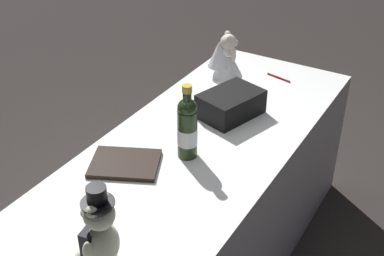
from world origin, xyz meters
The scene contains 7 objects.
reception_table centered at (0.00, 0.00, 0.36)m, with size 2.02×0.75×0.73m, color white.
teddy_bear_groom centered at (0.68, 0.08, 0.84)m, with size 0.15×0.14×0.29m.
teddy_bear_bride centered at (-0.68, -0.20, 0.83)m, with size 0.19×0.20×0.24m.
champagne_bottle centered at (0.05, 0.01, 0.86)m, with size 0.08×0.08×0.32m.
signing_pen centered at (-0.79, 0.06, 0.73)m, with size 0.04×0.15×0.01m.
gift_case_black centered at (-0.33, 0.01, 0.78)m, with size 0.32×0.26×0.11m.
guestbook centered at (0.24, -0.17, 0.73)m, with size 0.20×0.27×0.02m, color black.
Camera 1 is at (1.54, 0.92, 1.94)m, focal length 48.68 mm.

